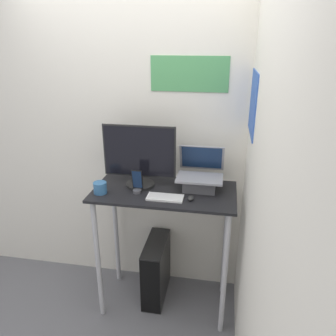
# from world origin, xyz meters

# --- Properties ---
(ground_plane) EXTENTS (12.00, 12.00, 0.00)m
(ground_plane) POSITION_xyz_m (0.00, 0.00, 0.00)
(ground_plane) COLOR slate
(wall_back) EXTENTS (6.00, 0.06, 2.60)m
(wall_back) POSITION_xyz_m (0.00, 0.61, 1.30)
(wall_back) COLOR silver
(wall_back) RESTS_ON ground_plane
(wall_side_right) EXTENTS (0.06, 6.00, 2.60)m
(wall_side_right) POSITION_xyz_m (0.61, 0.00, 1.30)
(wall_side_right) COLOR silver
(wall_side_right) RESTS_ON ground_plane
(desk) EXTENTS (1.05, 0.53, 1.05)m
(desk) POSITION_xyz_m (0.00, 0.26, 0.84)
(desk) COLOR black
(desk) RESTS_ON ground_plane
(laptop) EXTENTS (0.33, 0.29, 0.31)m
(laptop) POSITION_xyz_m (0.25, 0.34, 1.13)
(laptop) COLOR #4C4C51
(laptop) RESTS_ON desk
(monitor) EXTENTS (0.54, 0.21, 0.47)m
(monitor) POSITION_xyz_m (-0.20, 0.32, 1.27)
(monitor) COLOR black
(monitor) RESTS_ON desk
(keyboard) EXTENTS (0.25, 0.12, 0.02)m
(keyboard) POSITION_xyz_m (0.03, 0.14, 1.05)
(keyboard) COLOR white
(keyboard) RESTS_ON desk
(mouse) EXTENTS (0.04, 0.07, 0.03)m
(mouse) POSITION_xyz_m (0.21, 0.14, 1.06)
(mouse) COLOR #262626
(mouse) RESTS_ON desk
(cell_phone) EXTENTS (0.08, 0.07, 0.17)m
(cell_phone) POSITION_xyz_m (-0.19, 0.20, 1.11)
(cell_phone) COLOR #4C4C51
(cell_phone) RESTS_ON desk
(computer_tower) EXTENTS (0.17, 0.46, 0.52)m
(computer_tower) POSITION_xyz_m (-0.09, 0.34, 0.26)
(computer_tower) COLOR black
(computer_tower) RESTS_ON ground_plane
(mug) EXTENTS (0.10, 0.10, 0.08)m
(mug) POSITION_xyz_m (-0.45, 0.14, 1.09)
(mug) COLOR #336699
(mug) RESTS_ON desk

